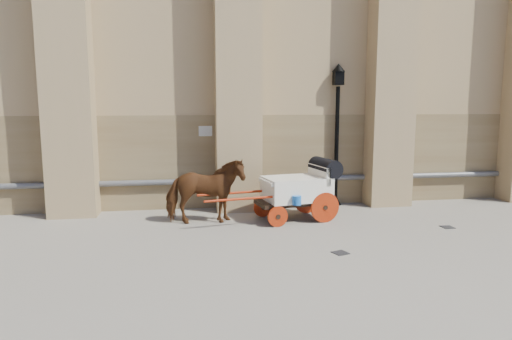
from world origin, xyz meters
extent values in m
plane|color=#6C6559|center=(0.00, 0.00, 0.00)|extent=(90.00, 90.00, 0.00)
cube|color=#887550|center=(2.00, 4.15, 1.50)|extent=(44.00, 0.35, 3.00)
cylinder|color=#59595B|center=(2.00, 3.88, 0.90)|extent=(42.00, 0.18, 0.18)
cube|color=beige|center=(-2.00, 3.97, 2.50)|extent=(0.42, 0.04, 0.32)
imported|color=brown|center=(-2.12, 2.06, 0.92)|extent=(1.03, 2.20, 1.85)
cube|color=black|center=(0.43, 2.10, 0.53)|extent=(2.26, 1.32, 0.12)
cube|color=white|center=(0.53, 2.12, 0.92)|extent=(2.02, 1.51, 0.68)
cube|color=white|center=(1.24, 2.25, 1.30)|extent=(0.36, 1.21, 0.53)
cube|color=white|center=(-0.28, 1.97, 1.16)|extent=(0.52, 1.10, 0.10)
cylinder|color=black|center=(1.43, 2.28, 1.49)|extent=(0.74, 1.28, 0.54)
cylinder|color=#A2250A|center=(1.25, 1.64, 0.43)|extent=(0.86, 0.21, 0.87)
cylinder|color=#A2250A|center=(1.04, 2.82, 0.43)|extent=(0.86, 0.21, 0.87)
cylinder|color=#A2250A|center=(-0.17, 1.38, 0.29)|extent=(0.58, 0.16, 0.58)
cylinder|color=#A2250A|center=(-0.39, 2.56, 0.29)|extent=(0.58, 0.16, 0.58)
cylinder|color=#A2250A|center=(-1.06, 1.39, 0.82)|extent=(2.29, 0.48, 0.07)
cylinder|color=#A2250A|center=(-1.21, 2.25, 0.82)|extent=(2.29, 0.48, 0.07)
cylinder|color=blue|center=(0.36, 1.40, 0.72)|extent=(0.25, 0.25, 0.25)
cylinder|color=black|center=(2.29, 3.80, 1.95)|extent=(0.13, 0.13, 3.91)
cone|color=black|center=(2.29, 3.80, 0.20)|extent=(0.39, 0.39, 0.39)
cube|color=black|center=(2.29, 3.80, 4.18)|extent=(0.30, 0.30, 0.46)
cone|color=black|center=(2.29, 3.80, 4.51)|extent=(0.43, 0.43, 0.26)
cube|color=black|center=(0.79, -1.02, 0.01)|extent=(0.41, 0.41, 0.01)
cube|color=black|center=(4.42, 0.61, 0.01)|extent=(0.33, 0.33, 0.01)
camera|label=1|loc=(-2.65, -10.58, 3.38)|focal=32.00mm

